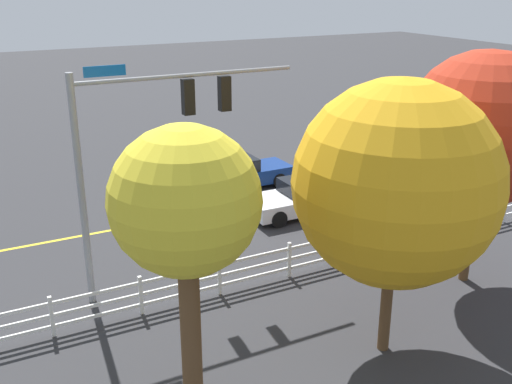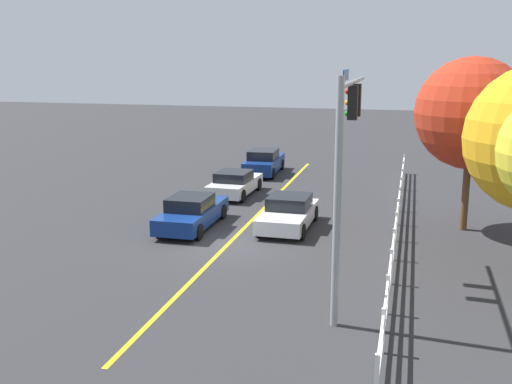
% 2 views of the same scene
% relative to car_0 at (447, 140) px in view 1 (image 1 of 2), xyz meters
% --- Properties ---
extents(ground_plane, '(120.00, 120.00, 0.00)m').
position_rel_car_0_xyz_m(ground_plane, '(13.89, 2.00, -0.71)').
color(ground_plane, '#2D2D30').
extents(lane_center_stripe, '(28.00, 0.16, 0.01)m').
position_rel_car_0_xyz_m(lane_center_stripe, '(9.89, 2.00, -0.71)').
color(lane_center_stripe, gold).
rests_on(lane_center_stripe, ground_plane).
extents(signal_assembly, '(6.53, 0.38, 6.66)m').
position_rel_car_0_xyz_m(signal_assembly, '(18.32, 6.79, 3.95)').
color(signal_assembly, gray).
rests_on(signal_assembly, ground_plane).
extents(car_0, '(4.64, 1.97, 1.48)m').
position_rel_car_0_xyz_m(car_0, '(0.00, 0.00, 0.00)').
color(car_0, navy).
rests_on(car_0, ground_plane).
extents(car_1, '(4.33, 1.96, 1.27)m').
position_rel_car_0_xyz_m(car_1, '(5.98, -0.08, -0.10)').
color(car_1, silver).
rests_on(car_1, ground_plane).
extents(car_2, '(4.76, 1.87, 1.38)m').
position_rel_car_0_xyz_m(car_2, '(12.23, -0.11, -0.06)').
color(car_2, navy).
rests_on(car_2, ground_plane).
extents(car_3, '(4.37, 1.98, 1.34)m').
position_rel_car_0_xyz_m(car_3, '(11.25, 3.76, -0.08)').
color(car_3, silver).
rests_on(car_3, ground_plane).
extents(white_rail_fence, '(26.10, 0.10, 1.15)m').
position_rel_car_0_xyz_m(white_rail_fence, '(10.89, 8.13, -0.11)').
color(white_rail_fence, white).
rests_on(white_rail_fence, ground_plane).
extents(tree_0, '(4.81, 4.81, 6.80)m').
position_rel_car_0_xyz_m(tree_0, '(14.28, 12.52, 3.68)').
color(tree_0, brown).
rests_on(tree_0, ground_plane).
extents(tree_1, '(4.43, 4.43, 6.98)m').
position_rel_car_0_xyz_m(tree_1, '(9.74, 10.77, 4.04)').
color(tree_1, brown).
rests_on(tree_1, ground_plane).
extents(tree_2, '(3.06, 3.06, 6.22)m').
position_rel_car_0_xyz_m(tree_2, '(19.23, 12.11, 3.91)').
color(tree_2, brown).
rests_on(tree_2, ground_plane).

